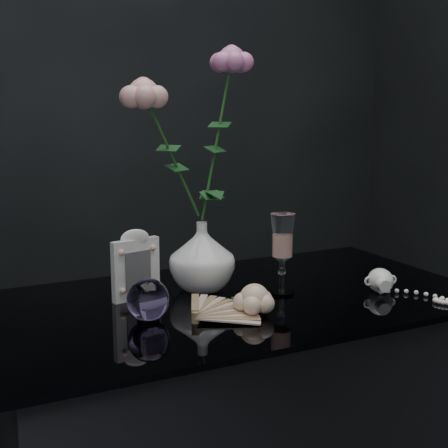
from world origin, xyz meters
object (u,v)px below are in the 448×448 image
picture_frame (136,264)px  paperweight (148,300)px  pearl_jar (381,279)px  loose_rose (254,299)px  vase (202,256)px  wine_glass (282,254)px

picture_frame → paperweight: bearing=-111.0°
pearl_jar → paperweight: bearing=-170.0°
loose_rose → pearl_jar: bearing=-13.2°
picture_frame → paperweight: size_ratio=1.84×
vase → paperweight: bearing=-141.5°
picture_frame → loose_rose: picture_frame is taller
loose_rose → pearl_jar: loose_rose is taller
wine_glass → loose_rose: bearing=-142.2°
loose_rose → pearl_jar: 0.32m
pearl_jar → vase: bearing=166.6°
picture_frame → paperweight: picture_frame is taller
paperweight → pearl_jar: 0.53m
vase → picture_frame: 0.15m
vase → picture_frame: size_ratio=1.01×
wine_glass → picture_frame: size_ratio=1.17×
wine_glass → paperweight: size_ratio=2.16×
wine_glass → loose_rose: wine_glass is taller
vase → pearl_jar: vase is taller
paperweight → pearl_jar: (0.52, -0.05, -0.01)m
wine_glass → paperweight: wine_glass is taller
vase → loose_rose: 0.21m
vase → picture_frame: bearing=-179.5°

